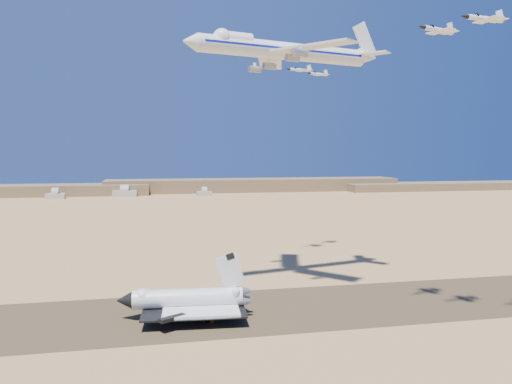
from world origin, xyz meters
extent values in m
plane|color=tan|center=(0.00, 0.00, 0.00)|extent=(1200.00, 1200.00, 0.00)
cube|color=brown|center=(0.00, 0.00, 0.03)|extent=(600.00, 50.00, 0.06)
cube|color=olive|center=(120.00, 540.00, 9.00)|extent=(420.00, 60.00, 18.00)
cube|color=olive|center=(400.00, 510.00, 5.50)|extent=(300.00, 60.00, 11.00)
cube|color=#ADA999|center=(-140.00, 470.00, 3.25)|extent=(22.00, 14.00, 6.50)
cube|color=#ADA999|center=(-60.00, 485.00, 3.75)|extent=(30.00, 15.00, 7.50)
cube|color=#ADA999|center=(40.00, 475.00, 2.75)|extent=(19.00, 12.50, 5.50)
cylinder|color=silver|center=(-15.44, -3.07, 6.64)|extent=(35.78, 8.90, 6.20)
cone|color=black|center=(-35.52, -1.52, 6.64)|extent=(5.42, 6.25, 5.89)
sphere|color=silver|center=(-29.78, -1.96, 7.52)|extent=(5.75, 5.75, 5.75)
cube|color=silver|center=(-11.03, -3.41, 4.09)|extent=(26.31, 28.35, 1.00)
cube|color=black|center=(-13.24, -3.24, 3.60)|extent=(35.14, 29.03, 0.55)
cube|color=silver|center=(-1.10, -4.18, 15.27)|extent=(10.29, 1.56, 12.75)
cylinder|color=gray|center=(-29.78, -1.96, 1.77)|extent=(0.40, 0.40, 3.54)
cylinder|color=black|center=(-29.78, -1.96, 0.61)|extent=(1.25, 0.59, 1.22)
cylinder|color=gray|center=(-9.25, -9.10, 1.77)|extent=(0.40, 0.40, 3.54)
cylinder|color=black|center=(-9.25, -9.10, 0.61)|extent=(1.25, 0.59, 1.22)
cylinder|color=gray|center=(-8.40, 1.94, 1.77)|extent=(0.40, 0.40, 3.54)
cylinder|color=black|center=(-8.40, 1.94, 0.61)|extent=(1.25, 0.59, 1.22)
cylinder|color=white|center=(25.64, 25.98, 94.51)|extent=(71.65, 23.24, 6.78)
cone|color=white|center=(-11.98, 17.04, 94.51)|extent=(6.72, 7.82, 6.78)
sphere|color=white|center=(-0.13, 19.86, 96.95)|extent=(6.99, 6.99, 6.99)
cube|color=white|center=(31.62, 9.97, 93.24)|extent=(28.15, 30.15, 0.74)
cube|color=white|center=(23.79, 42.96, 93.24)|extent=(17.26, 33.16, 0.74)
cube|color=white|center=(64.34, 28.09, 95.57)|extent=(12.24, 12.47, 0.53)
cube|color=white|center=(61.15, 41.48, 95.57)|extent=(8.92, 12.83, 0.53)
cube|color=white|center=(62.75, 34.79, 102.46)|extent=(11.92, 3.51, 15.14)
cylinder|color=gray|center=(25.78, 16.21, 90.06)|extent=(5.79, 3.90, 2.75)
cylinder|color=gray|center=(25.92, 6.44, 90.06)|extent=(5.79, 3.90, 2.75)
cylinder|color=gray|center=(21.38, 34.76, 90.06)|extent=(5.79, 3.90, 2.75)
cylinder|color=gray|center=(17.11, 43.55, 90.06)|extent=(5.79, 3.90, 2.75)
imported|color=orange|center=(-7.65, -10.72, 0.96)|extent=(0.59, 0.75, 1.81)
imported|color=orange|center=(-10.50, -8.85, 0.97)|extent=(1.00, 0.96, 1.82)
imported|color=orange|center=(-8.29, -11.20, 0.84)|extent=(0.84, 1.02, 1.56)
cylinder|color=white|center=(61.32, -23.66, 92.56)|extent=(12.62, 5.78, 1.50)
cone|color=black|center=(54.05, -26.28, 92.56)|extent=(3.10, 2.26, 1.39)
sphere|color=black|center=(58.29, -24.75, 93.09)|extent=(1.50, 1.50, 1.50)
cube|color=white|center=(62.33, -23.30, 92.34)|extent=(6.44, 9.35, 0.27)
cube|color=white|center=(66.36, -21.84, 92.56)|extent=(4.04, 5.85, 0.21)
cube|color=white|center=(66.56, -21.77, 94.06)|extent=(3.14, 1.35, 3.63)
cylinder|color=white|center=(68.50, -35.94, 93.23)|extent=(12.56, 3.17, 1.46)
cone|color=black|center=(61.08, -36.98, 93.23)|extent=(2.87, 1.71, 1.35)
sphere|color=black|center=(65.41, -36.37, 93.76)|extent=(1.46, 1.46, 1.46)
cube|color=white|center=(69.53, -35.80, 93.03)|extent=(4.76, 8.75, 0.26)
cube|color=white|center=(73.65, -35.22, 93.23)|extent=(2.99, 5.47, 0.21)
cube|color=white|center=(73.86, -35.19, 94.69)|extent=(3.15, 0.69, 3.52)
cylinder|color=white|center=(47.90, 78.56, 96.51)|extent=(11.69, 3.54, 1.36)
cone|color=black|center=(41.04, 77.23, 96.51)|extent=(2.72, 1.72, 1.26)
sphere|color=black|center=(45.05, 78.00, 96.99)|extent=(1.36, 1.36, 1.36)
cube|color=white|center=(48.86, 78.74, 96.31)|extent=(4.81, 8.27, 0.24)
cube|color=white|center=(52.67, 79.48, 96.51)|extent=(3.02, 5.17, 0.19)
cube|color=white|center=(52.86, 79.51, 97.87)|extent=(2.93, 0.79, 3.28)
cylinder|color=white|center=(60.98, 88.36, 96.34)|extent=(11.03, 5.17, 1.32)
cone|color=black|center=(54.64, 86.00, 96.34)|extent=(2.72, 2.00, 1.22)
sphere|color=black|center=(58.34, 87.38, 96.81)|extent=(1.32, 1.32, 1.32)
cube|color=white|center=(61.86, 88.69, 96.15)|extent=(5.70, 8.19, 0.23)
cube|color=white|center=(65.38, 90.00, 96.34)|extent=(3.58, 5.12, 0.19)
cube|color=white|center=(65.56, 90.06, 97.65)|extent=(2.75, 1.21, 3.18)
camera|label=1|loc=(-26.40, -166.24, 54.43)|focal=35.00mm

